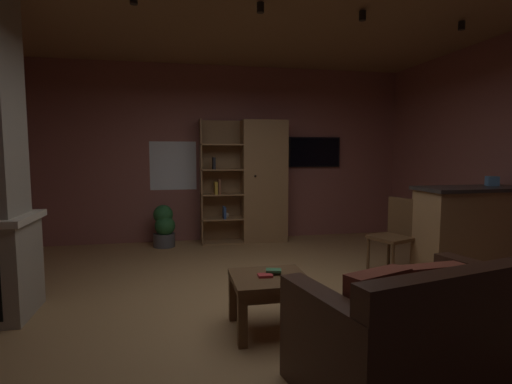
# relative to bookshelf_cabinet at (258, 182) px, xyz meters

# --- Properties ---
(floor) EXTENTS (6.13, 5.95, 0.02)m
(floor) POSITION_rel_bookshelf_cabinet_xyz_m (-0.51, -2.73, -0.99)
(floor) COLOR #A37A4C
(floor) RESTS_ON ground
(wall_back) EXTENTS (6.25, 0.06, 2.87)m
(wall_back) POSITION_rel_bookshelf_cabinet_xyz_m (-0.51, 0.27, 0.46)
(wall_back) COLOR #8E544C
(wall_back) RESTS_ON ground
(window_pane_back) EXTENTS (0.74, 0.01, 0.78)m
(window_pane_back) POSITION_rel_bookshelf_cabinet_xyz_m (-1.36, 0.24, 0.27)
(window_pane_back) COLOR white
(bookshelf_cabinet) EXTENTS (1.40, 0.41, 1.98)m
(bookshelf_cabinet) POSITION_rel_bookshelf_cabinet_xyz_m (0.00, 0.00, 0.00)
(bookshelf_cabinet) COLOR #997047
(bookshelf_cabinet) RESTS_ON ground
(kitchen_bar_counter) EXTENTS (1.56, 0.57, 1.08)m
(kitchen_bar_counter) POSITION_rel_bookshelf_cabinet_xyz_m (2.11, -2.49, -0.44)
(kitchen_bar_counter) COLOR #997047
(kitchen_bar_counter) RESTS_ON ground
(tissue_box) EXTENTS (0.16, 0.16, 0.11)m
(tissue_box) POSITION_rel_bookshelf_cabinet_xyz_m (2.27, -2.40, 0.15)
(tissue_box) COLOR #598CBF
(tissue_box) RESTS_ON kitchen_bar_counter
(leather_couch) EXTENTS (1.64, 1.15, 0.84)m
(leather_couch) POSITION_rel_bookshelf_cabinet_xyz_m (0.16, -4.23, -0.67)
(leather_couch) COLOR #382116
(leather_couch) RESTS_ON ground
(coffee_table) EXTENTS (0.61, 0.58, 0.45)m
(coffee_table) POSITION_rel_bookshelf_cabinet_xyz_m (-0.59, -3.28, -0.62)
(coffee_table) COLOR brown
(coffee_table) RESTS_ON ground
(table_book_0) EXTENTS (0.12, 0.09, 0.02)m
(table_book_0) POSITION_rel_bookshelf_cabinet_xyz_m (-0.62, -3.28, -0.52)
(table_book_0) COLOR #B22D2D
(table_book_0) RESTS_ON coffee_table
(table_book_1) EXTENTS (0.14, 0.12, 0.02)m
(table_book_1) POSITION_rel_bookshelf_cabinet_xyz_m (-0.54, -3.23, -0.50)
(table_book_1) COLOR #387247
(table_book_1) RESTS_ON coffee_table
(dining_chair) EXTENTS (0.54, 0.54, 0.92)m
(dining_chair) POSITION_rel_bookshelf_cabinet_xyz_m (1.22, -2.15, -0.45)
(dining_chair) COLOR brown
(dining_chair) RESTS_ON ground
(potted_floor_plant) EXTENTS (0.34, 0.36, 0.65)m
(potted_floor_plant) POSITION_rel_bookshelf_cabinet_xyz_m (-1.52, -0.13, -0.65)
(potted_floor_plant) COLOR #4C4C51
(potted_floor_plant) RESTS_ON ground
(wall_mounted_tv) EXTENTS (0.91, 0.06, 0.51)m
(wall_mounted_tv) POSITION_rel_bookshelf_cabinet_xyz_m (1.04, 0.21, 0.49)
(wall_mounted_tv) COLOR black
(track_light_spot_2) EXTENTS (0.07, 0.07, 0.09)m
(track_light_spot_2) POSITION_rel_bookshelf_cabinet_xyz_m (-0.52, -2.58, 1.82)
(track_light_spot_2) COLOR black
(track_light_spot_3) EXTENTS (0.07, 0.07, 0.09)m
(track_light_spot_3) POSITION_rel_bookshelf_cabinet_xyz_m (0.52, -2.57, 1.82)
(track_light_spot_3) COLOR black
(track_light_spot_4) EXTENTS (0.07, 0.07, 0.09)m
(track_light_spot_4) POSITION_rel_bookshelf_cabinet_xyz_m (1.69, -2.50, 1.82)
(track_light_spot_4) COLOR black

